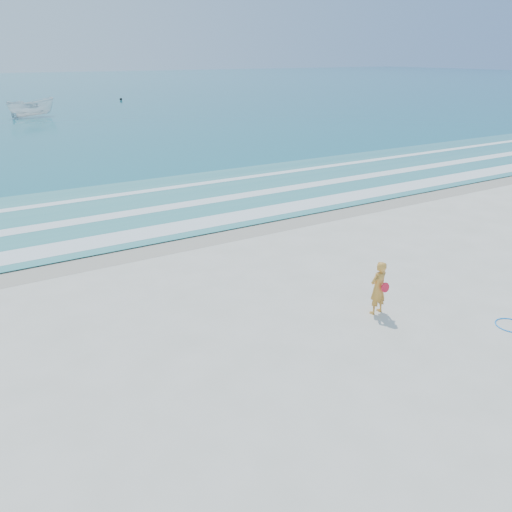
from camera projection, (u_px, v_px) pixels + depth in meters
ground at (331, 351)px, 11.98m from camera, size 400.00×400.00×0.00m
wet_sand at (183, 239)px, 19.13m from camera, size 400.00×2.40×0.00m
shallow at (140, 206)px, 23.09m from camera, size 400.00×10.00×0.01m
foam_near at (170, 229)px, 20.14m from camera, size 400.00×1.40×0.01m
foam_mid at (146, 211)px, 22.45m from camera, size 400.00×0.90×0.01m
foam_far at (124, 194)px, 25.07m from camera, size 400.00×0.60×0.01m
hoop at (511, 325)px, 13.07m from camera, size 0.88×0.88×0.03m
boat at (32, 108)px, 55.09m from camera, size 5.45×2.97×1.99m
buoy at (121, 99)px, 74.64m from camera, size 0.39×0.39×0.39m
woman at (378, 288)px, 13.45m from camera, size 0.59×0.43×1.52m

